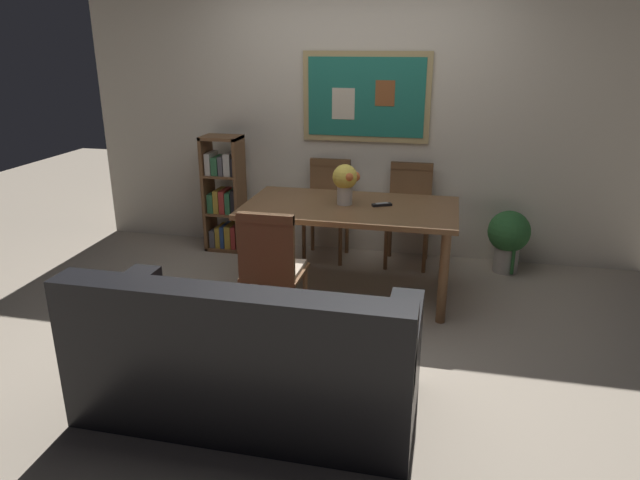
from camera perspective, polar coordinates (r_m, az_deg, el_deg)
ground_plane at (r=4.23m, az=-0.35°, el=-8.23°), size 12.00×12.00×0.00m
wall_back_with_painting at (r=5.42m, az=3.72°, el=12.33°), size 5.20×0.14×2.60m
dining_table at (r=4.50m, az=3.01°, el=2.38°), size 1.65×0.91×0.73m
dining_chair_far_right at (r=5.26m, az=8.86°, el=3.40°), size 0.40×0.41×0.91m
dining_chair_far_left at (r=5.36m, az=0.79°, el=3.94°), size 0.40×0.41×0.91m
dining_chair_near_left at (r=3.87m, az=-4.87°, el=-2.28°), size 0.40×0.41×0.91m
leather_couch at (r=3.19m, az=-7.16°, el=-11.84°), size 1.80×0.84×0.84m
bookshelf at (r=5.61m, az=-9.42°, el=4.21°), size 0.36×0.28×1.11m
potted_ivy at (r=5.28m, az=18.22°, el=0.31°), size 0.36×0.36×0.56m
flower_vase at (r=4.47m, az=2.54°, el=5.93°), size 0.21×0.20×0.32m
tv_remote at (r=4.48m, az=6.16°, el=3.52°), size 0.16×0.11×0.02m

